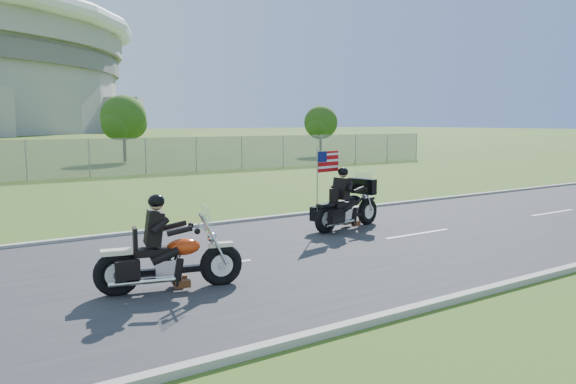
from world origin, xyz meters
TOP-DOWN VIEW (x-y plane):
  - ground at (0.00, 0.00)m, footprint 420.00×420.00m
  - road at (0.00, 0.00)m, footprint 120.00×8.00m
  - curb_north at (0.00, 4.05)m, footprint 120.00×0.18m
  - curb_south at (0.00, -4.05)m, footprint 120.00×0.18m
  - tree_fence_near at (6.04, 30.04)m, footprint 3.52×3.28m
  - tree_fence_far at (22.04, 28.03)m, footprint 3.08×2.87m
  - motorcycle_lead at (-3.07, -0.99)m, footprint 2.49×0.98m
  - motorcycle_follow at (2.99, 1.59)m, footprint 2.51×1.03m

SIDE VIEW (x-z plane):
  - ground at x=0.00m, z-range 0.00..0.00m
  - road at x=0.00m, z-range 0.00..0.04m
  - curb_north at x=0.00m, z-range -0.01..0.11m
  - curb_south at x=0.00m, z-range -0.01..0.11m
  - motorcycle_lead at x=-3.07m, z-range -0.31..1.38m
  - motorcycle_follow at x=2.99m, z-range -0.47..1.63m
  - tree_fence_far at x=22.04m, z-range 0.54..4.74m
  - tree_fence_near at x=6.04m, z-range 0.60..5.35m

